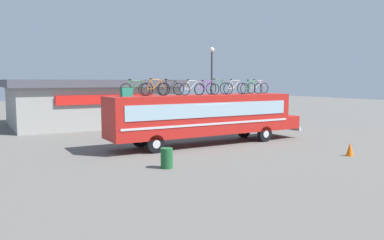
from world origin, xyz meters
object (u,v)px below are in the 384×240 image
object	(u,v)px
rooftop_bicycle_1	(135,89)
street_lamp	(212,78)
bus	(206,115)
rooftop_bicycle_7	(235,88)
rooftop_bicycle_2	(156,89)
rooftop_bicycle_3	(170,88)
rooftop_bicycle_4	(192,89)
luggage_bag_1	(127,92)
rooftop_bicycle_6	(218,88)
rooftop_bicycle_9	(258,88)
rooftop_bicycle_5	(207,89)
rooftop_bicycle_8	(251,88)
trash_bin	(167,158)
traffic_cone	(350,149)

from	to	relation	value
rooftop_bicycle_1	street_lamp	xyz separation A→B (m)	(7.99, 4.59, 0.63)
bus	rooftop_bicycle_1	bearing A→B (deg)	174.61
rooftop_bicycle_7	street_lamp	size ratio (longest dim) A/B	0.28
bus	rooftop_bicycle_2	size ratio (longest dim) A/B	7.22
bus	rooftop_bicycle_3	world-z (taller)	rooftop_bicycle_3
rooftop_bicycle_4	luggage_bag_1	bearing A→B (deg)	177.32
rooftop_bicycle_6	rooftop_bicycle_9	size ratio (longest dim) A/B	0.97
rooftop_bicycle_2	rooftop_bicycle_5	bearing A→B (deg)	-7.01
rooftop_bicycle_3	rooftop_bicycle_1	bearing A→B (deg)	179.33
rooftop_bicycle_2	rooftop_bicycle_6	bearing A→B (deg)	0.55
rooftop_bicycle_1	rooftop_bicycle_9	xyz separation A→B (m)	(8.54, -0.07, 0.01)
luggage_bag_1	rooftop_bicycle_6	world-z (taller)	rooftop_bicycle_6
rooftop_bicycle_8	rooftop_bicycle_9	world-z (taller)	rooftop_bicycle_9
rooftop_bicycle_1	trash_bin	size ratio (longest dim) A/B	2.01
bus	rooftop_bicycle_7	size ratio (longest dim) A/B	7.31
rooftop_bicycle_7	traffic_cone	distance (m)	7.64
rooftop_bicycle_1	rooftop_bicycle_9	distance (m)	8.54
rooftop_bicycle_4	rooftop_bicycle_9	distance (m)	5.31
rooftop_bicycle_8	rooftop_bicycle_7	bearing A→B (deg)	169.29
rooftop_bicycle_2	rooftop_bicycle_9	distance (m)	7.41
luggage_bag_1	traffic_cone	bearing A→B (deg)	-35.74
rooftop_bicycle_1	rooftop_bicycle_3	xyz separation A→B (m)	(2.14, -0.02, 0.01)
rooftop_bicycle_6	traffic_cone	world-z (taller)	rooftop_bicycle_6
bus	luggage_bag_1	xyz separation A→B (m)	(-4.93, 0.00, 1.42)
rooftop_bicycle_9	trash_bin	world-z (taller)	rooftop_bicycle_9
rooftop_bicycle_1	rooftop_bicycle_6	distance (m)	5.32
rooftop_bicycle_2	rooftop_bicycle_7	world-z (taller)	rooftop_bicycle_2
luggage_bag_1	traffic_cone	xyz separation A→B (m)	(9.32, -6.71, -2.84)
rooftop_bicycle_3	trash_bin	size ratio (longest dim) A/B	2.00
traffic_cone	rooftop_bicycle_3	bearing A→B (deg)	132.69
luggage_bag_1	rooftop_bicycle_2	size ratio (longest dim) A/B	0.33
rooftop_bicycle_2	rooftop_bicycle_9	size ratio (longest dim) A/B	0.98
rooftop_bicycle_2	rooftop_bicycle_6	world-z (taller)	rooftop_bicycle_2
rooftop_bicycle_4	rooftop_bicycle_7	bearing A→B (deg)	2.12
rooftop_bicycle_1	rooftop_bicycle_2	size ratio (longest dim) A/B	1.00
rooftop_bicycle_2	rooftop_bicycle_5	size ratio (longest dim) A/B	1.01
rooftop_bicycle_1	rooftop_bicycle_4	xyz separation A→B (m)	(3.26, -0.58, -0.01)
rooftop_bicycle_6	street_lamp	distance (m)	5.49
rooftop_bicycle_5	rooftop_bicycle_4	bearing A→B (deg)	179.66
rooftop_bicycle_7	street_lamp	bearing A→B (deg)	72.42
rooftop_bicycle_2	rooftop_bicycle_9	world-z (taller)	rooftop_bicycle_2
traffic_cone	rooftop_bicycle_5	bearing A→B (deg)	124.17
rooftop_bicycle_4	rooftop_bicycle_6	xyz separation A→B (m)	(2.06, 0.42, 0.02)
rooftop_bicycle_3	rooftop_bicycle_4	bearing A→B (deg)	-26.63
luggage_bag_1	street_lamp	size ratio (longest dim) A/B	0.09
rooftop_bicycle_1	rooftop_bicycle_9	size ratio (longest dim) A/B	0.98
rooftop_bicycle_5	rooftop_bicycle_7	world-z (taller)	rooftop_bicycle_7
traffic_cone	rooftop_bicycle_7	bearing A→B (deg)	109.05
rooftop_bicycle_7	rooftop_bicycle_8	xyz separation A→B (m)	(1.13, -0.21, -0.01)
bus	luggage_bag_1	distance (m)	5.13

